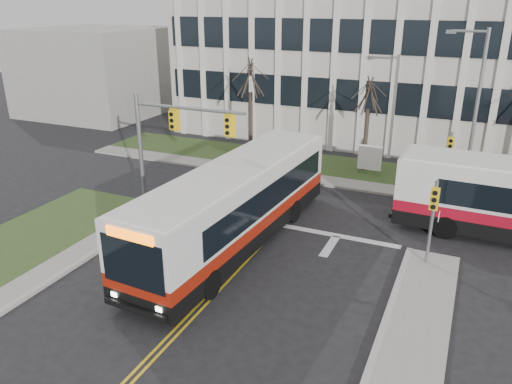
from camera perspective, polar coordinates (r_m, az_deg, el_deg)
The scene contains 13 objects.
ground at distance 18.60m, azimuth -7.03°, elevation -13.53°, with size 120.00×120.00×0.00m, color black.
sidewalk_cross at distance 30.20m, azimuth 16.43°, elevation -0.01°, with size 44.00×1.60×0.14m, color #9E9B93.
building_lawn at distance 32.83m, azimuth 17.16°, elevation 1.59°, with size 44.00×5.00×0.12m, color #314B20.
office_building at distance 43.30m, azimuth 20.27°, elevation 13.91°, with size 40.00×16.00×12.00m, color beige.
building_annex at distance 52.24m, azimuth -17.59°, elevation 13.04°, with size 12.00×12.00×8.00m, color #9E9B93.
mast_arm_signal at distance 25.19m, azimuth -10.19°, elevation 6.40°, with size 6.11×0.38×6.20m.
signal_pole_near at distance 21.44m, azimuth 19.56°, elevation -2.14°, with size 0.34×0.39×3.80m.
signal_pole_far at distance 29.48m, azimuth 21.19°, elevation 3.90°, with size 0.34×0.39×3.80m.
streetlight at distance 29.63m, azimuth 23.60°, elevation 9.04°, with size 2.15×0.25×9.20m.
directory_sign at distance 32.36m, azimuth 12.87°, elevation 3.81°, with size 1.50×0.12×2.00m.
tree_left at distance 34.41m, azimuth -0.63°, elevation 12.78°, with size 1.80×1.80×7.70m.
tree_mid at distance 32.26m, azimuth 12.79°, elevation 10.57°, with size 1.80×1.80×6.82m.
bus_main at distance 22.42m, azimuth -2.33°, elevation -1.69°, with size 2.98×13.76×3.67m, color silver, non-canonical shape.
Camera 1 is at (8.19, -12.95, 10.54)m, focal length 35.00 mm.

